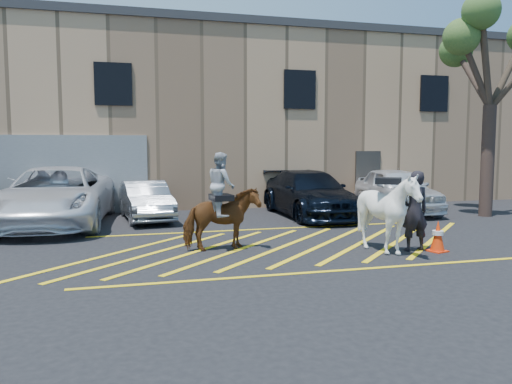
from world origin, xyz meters
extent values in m
plane|color=black|center=(0.00, 0.00, 0.00)|extent=(90.00, 90.00, 0.00)
imported|color=white|center=(-5.73, 4.54, 0.90)|extent=(3.47, 6.66, 1.79)
imported|color=gray|center=(-3.04, 4.96, 0.64)|extent=(1.76, 3.98, 1.27)
imported|color=black|center=(2.47, 4.41, 0.78)|extent=(2.24, 5.39, 1.56)
imported|color=white|center=(5.95, 4.61, 0.82)|extent=(2.55, 5.01, 1.63)
imported|color=black|center=(2.78, -1.53, 0.94)|extent=(0.70, 0.47, 1.87)
cube|color=tan|center=(0.00, 12.00, 3.50)|extent=(32.00, 10.00, 7.00)
cube|color=#2D2D30|center=(0.00, 12.00, 7.15)|extent=(32.20, 10.20, 0.30)
cube|color=black|center=(-4.00, 6.96, 4.60)|extent=(1.30, 0.08, 1.50)
cube|color=black|center=(3.00, 6.96, 4.60)|extent=(1.30, 0.08, 1.50)
cube|color=black|center=(9.00, 6.96, 4.60)|extent=(1.30, 0.08, 1.50)
cube|color=#38332D|center=(6.00, 6.96, 1.10)|extent=(1.10, 0.08, 2.20)
cube|color=yellow|center=(-4.20, -0.30, 0.01)|extent=(4.20, 4.20, 0.01)
cube|color=yellow|center=(-3.15, -0.30, 0.01)|extent=(4.20, 4.20, 0.01)
cube|color=yellow|center=(-2.10, -0.30, 0.01)|extent=(4.20, 4.20, 0.01)
cube|color=yellow|center=(-1.05, -0.30, 0.01)|extent=(4.20, 4.20, 0.01)
cube|color=yellow|center=(0.00, -0.30, 0.01)|extent=(4.20, 4.20, 0.01)
cube|color=yellow|center=(1.05, -0.30, 0.01)|extent=(4.20, 4.20, 0.01)
cube|color=yellow|center=(2.10, -0.30, 0.01)|extent=(4.20, 4.20, 0.01)
cube|color=yellow|center=(3.15, -0.30, 0.01)|extent=(4.20, 4.20, 0.01)
cube|color=yellow|center=(4.20, -0.30, 0.01)|extent=(4.20, 4.20, 0.01)
cube|color=yellow|center=(0.00, 2.20, 0.01)|extent=(9.50, 0.12, 0.01)
cube|color=yellow|center=(0.00, -2.80, 0.01)|extent=(9.50, 0.12, 0.01)
imported|color=brown|center=(-1.55, -0.33, 0.74)|extent=(1.82, 0.99, 1.47)
imported|color=#A0A2AA|center=(-1.55, -0.33, 1.55)|extent=(0.65, 0.79, 1.50)
cube|color=black|center=(-1.55, -0.33, 1.25)|extent=(0.52, 0.61, 0.14)
imported|color=white|center=(2.05, -1.59, 0.93)|extent=(2.17, 2.23, 1.86)
cube|color=black|center=(2.05, -1.59, 1.66)|extent=(0.72, 0.69, 0.14)
cube|color=#FF2F0A|center=(3.26, -1.76, 0.01)|extent=(0.47, 0.47, 0.03)
cone|color=red|center=(3.26, -1.76, 0.38)|extent=(0.32, 0.32, 0.70)
cylinder|color=silver|center=(3.26, -1.76, 0.44)|extent=(0.25, 0.25, 0.10)
cylinder|color=#402E27|center=(8.34, 2.82, 1.90)|extent=(0.44, 0.44, 3.80)
cylinder|color=#453A2A|center=(9.13, 2.95, 4.97)|extent=(1.76, 0.51, 2.68)
cylinder|color=#413127|center=(8.27, 3.68, 4.80)|extent=(0.33, 1.88, 2.34)
cylinder|color=#413327|center=(7.73, 2.82, 4.85)|extent=(1.40, 0.20, 2.39)
cylinder|color=#4A382D|center=(7.87, 2.54, 5.20)|extent=(1.16, 0.77, 3.11)
sphere|color=#517331|center=(8.19, 4.53, 5.91)|extent=(1.20, 1.20, 1.20)
sphere|color=#547130|center=(7.12, 2.82, 6.00)|extent=(1.20, 1.20, 1.20)
sphere|color=#44682C|center=(7.40, 2.27, 6.71)|extent=(1.20, 1.20, 1.20)
camera|label=1|loc=(-3.73, -11.65, 2.48)|focal=35.00mm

